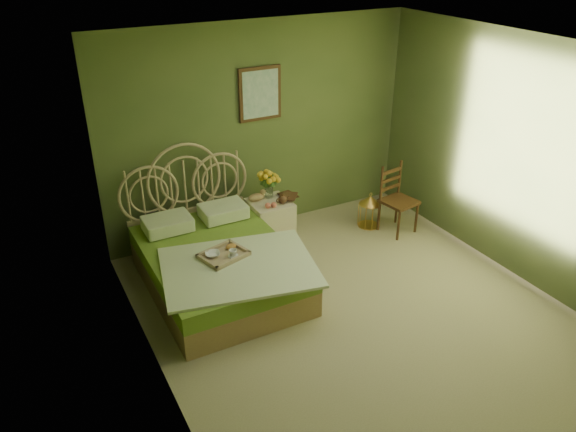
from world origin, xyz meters
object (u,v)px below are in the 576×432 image
birdcage (369,211)px  nightstand (270,215)px  chair (396,194)px  bed (217,262)px

birdcage → nightstand: bearing=167.9°
nightstand → birdcage: bearing=-12.1°
chair → bed: bearing=173.4°
nightstand → birdcage: (1.31, -0.28, -0.14)m
chair → birdcage: (-0.23, 0.22, -0.28)m
bed → nightstand: 1.15m
bed → birdcage: size_ratio=5.03×
bed → chair: bed is taller
bed → chair: 2.50m
nightstand → chair: 1.62m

